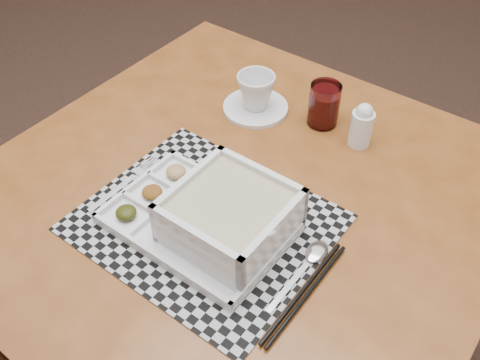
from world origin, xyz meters
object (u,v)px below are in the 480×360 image
serving_tray (222,218)px  dining_table (239,216)px  juice_glass (324,106)px  creamer_bottle (362,125)px  cup (256,91)px

serving_tray → dining_table: bearing=108.9°
dining_table → juice_glass: bearing=82.9°
creamer_bottle → juice_glass: bearing=168.5°
dining_table → creamer_bottle: size_ratio=9.99×
serving_tray → cup: size_ratio=3.77×
dining_table → juice_glass: 0.31m
cup → creamer_bottle: bearing=26.0°
creamer_bottle → cup: bearing=-174.9°
juice_glass → creamer_bottle: bearing=-11.5°
serving_tray → cup: serving_tray is taller
cup → dining_table: bearing=-43.3°
cup → serving_tray: bearing=-45.4°
juice_glass → creamer_bottle: 0.10m
dining_table → cup: (-0.11, 0.24, 0.13)m
dining_table → juice_glass: (0.04, 0.28, 0.12)m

